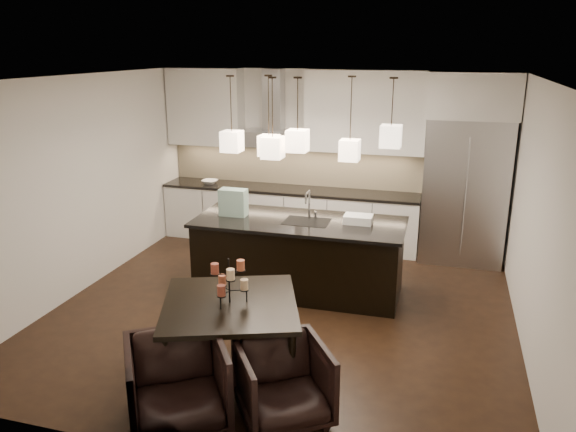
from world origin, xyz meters
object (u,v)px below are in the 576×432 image
(armchair_left, at_px, (177,384))
(island_body, at_px, (299,257))
(armchair_right, at_px, (283,383))
(refrigerator, at_px, (465,191))
(dining_table, at_px, (231,338))

(armchair_left, bearing_deg, island_body, 51.41)
(island_body, height_order, armchair_left, island_body)
(island_body, xyz_separation_m, armchair_left, (-0.27, -2.99, -0.08))
(armchair_left, distance_m, armchair_right, 0.91)
(refrigerator, bearing_deg, armchair_right, -108.61)
(dining_table, xyz_separation_m, armchair_right, (0.70, -0.56, -0.03))
(island_body, relative_size, armchair_right, 3.44)
(dining_table, height_order, armchair_right, dining_table)
(refrigerator, distance_m, armchair_right, 4.73)
(island_body, xyz_separation_m, dining_table, (-0.13, -2.12, -0.08))
(armchair_right, bearing_deg, island_body, 68.28)
(island_body, bearing_deg, armchair_right, -78.49)
(dining_table, xyz_separation_m, armchair_left, (-0.14, -0.87, 0.00))
(dining_table, bearing_deg, armchair_right, -58.64)
(armchair_right, bearing_deg, armchair_left, 166.53)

